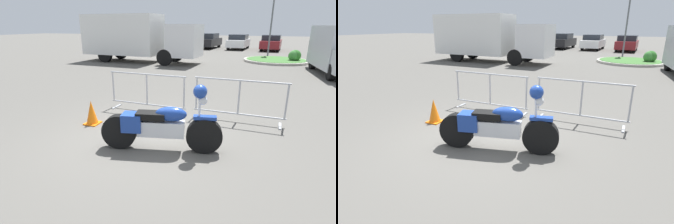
{
  "view_description": "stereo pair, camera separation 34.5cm",
  "coord_description": "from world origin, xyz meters",
  "views": [
    {
      "loc": [
        2.17,
        -4.68,
        2.32
      ],
      "look_at": [
        0.48,
        0.04,
        0.65
      ],
      "focal_mm": 28.0,
      "sensor_mm": 36.0,
      "label": 1
    },
    {
      "loc": [
        2.49,
        -4.56,
        2.32
      ],
      "look_at": [
        0.48,
        0.04,
        0.65
      ],
      "focal_mm": 28.0,
      "sensor_mm": 36.0,
      "label": 2
    }
  ],
  "objects": [
    {
      "name": "motorcycle",
      "position": [
        0.48,
        -0.36,
        0.5
      ],
      "size": [
        2.31,
        0.69,
        1.32
      ],
      "rotation": [
        0.0,
        0.0,
        0.22
      ],
      "color": "black",
      "rests_on": "ground"
    },
    {
      "name": "parked_car_blue",
      "position": [
        -9.54,
        22.98,
        0.78
      ],
      "size": [
        2.23,
        4.66,
        1.53
      ],
      "rotation": [
        0.0,
        0.0,
        1.48
      ],
      "color": "#284799",
      "rests_on": "ground"
    },
    {
      "name": "ground_plane",
      "position": [
        0.0,
        0.0,
        0.0
      ],
      "size": [
        120.0,
        120.0,
        0.0
      ],
      "primitive_type": "plane",
      "color": "#54514C"
    },
    {
      "name": "parked_car_white",
      "position": [
        -0.3,
        23.46,
        0.73
      ],
      "size": [
        2.1,
        4.39,
        1.44
      ],
      "rotation": [
        0.0,
        0.0,
        1.48
      ],
      "color": "white",
      "rests_on": "ground"
    },
    {
      "name": "parked_car_maroon",
      "position": [
        2.78,
        22.98,
        0.73
      ],
      "size": [
        2.09,
        4.37,
        1.44
      ],
      "rotation": [
        0.0,
        0.0,
        1.48
      ],
      "color": "maroon",
      "rests_on": "ground"
    },
    {
      "name": "planter_island",
      "position": [
        3.25,
        14.34,
        0.16
      ],
      "size": [
        4.13,
        4.13,
        0.82
      ],
      "color": "#ADA89E",
      "rests_on": "ground"
    },
    {
      "name": "street_lamp",
      "position": [
        2.52,
        18.05,
        3.71
      ],
      "size": [
        0.36,
        0.7,
        5.68
      ],
      "color": "#595B60",
      "rests_on": "ground"
    },
    {
      "name": "box_truck",
      "position": [
        -5.78,
        11.23,
        1.64
      ],
      "size": [
        7.78,
        2.55,
        2.98
      ],
      "rotation": [
        0.0,
        0.0,
        -0.04
      ],
      "color": "white",
      "rests_on": "ground"
    },
    {
      "name": "crowd_barrier_far",
      "position": [
        1.72,
        1.77,
        0.55
      ],
      "size": [
        2.27,
        0.52,
        1.07
      ],
      "rotation": [
        0.0,
        0.0,
        -0.04
      ],
      "color": "#9EA0A5",
      "rests_on": "ground"
    },
    {
      "name": "traffic_cone",
      "position": [
        -1.62,
        0.39,
        0.29
      ],
      "size": [
        0.34,
        0.34,
        0.59
      ],
      "color": "orange",
      "rests_on": "ground"
    },
    {
      "name": "parked_car_silver",
      "position": [
        -6.46,
        22.99,
        0.73
      ],
      "size": [
        2.09,
        4.37,
        1.44
      ],
      "rotation": [
        0.0,
        0.0,
        1.48
      ],
      "color": "#B7BABF",
      "rests_on": "ground"
    },
    {
      "name": "crowd_barrier_near",
      "position": [
        -0.76,
        1.77,
        0.55
      ],
      "size": [
        2.27,
        0.52,
        1.07
      ],
      "rotation": [
        0.0,
        0.0,
        -0.04
      ],
      "color": "#9EA0A5",
      "rests_on": "ground"
    },
    {
      "name": "parked_car_black",
      "position": [
        -3.38,
        23.54,
        0.77
      ],
      "size": [
        2.2,
        4.61,
        1.52
      ],
      "rotation": [
        0.0,
        0.0,
        1.48
      ],
      "color": "black",
      "rests_on": "ground"
    }
  ]
}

